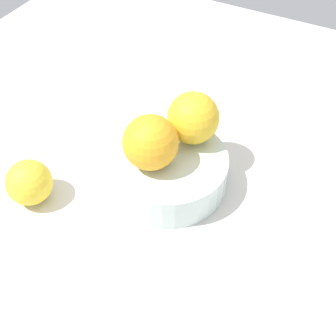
{
  "coord_description": "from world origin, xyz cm",
  "views": [
    {
      "loc": [
        38.64,
        20.5,
        48.85
      ],
      "look_at": [
        0.0,
        0.0,
        3.09
      ],
      "focal_mm": 48.27,
      "sensor_mm": 36.0,
      "label": 1
    }
  ],
  "objects_px": {
    "orange_in_bowl_0": "(150,143)",
    "orange_in_bowl_1": "(193,118)",
    "fruit_bowl": "(168,171)",
    "orange_loose_0": "(29,182)"
  },
  "relations": [
    {
      "from": "orange_in_bowl_0",
      "to": "orange_in_bowl_1",
      "type": "height_order",
      "value": "orange_in_bowl_0"
    },
    {
      "from": "fruit_bowl",
      "to": "orange_loose_0",
      "type": "height_order",
      "value": "orange_loose_0"
    },
    {
      "from": "orange_in_bowl_0",
      "to": "orange_loose_0",
      "type": "relative_size",
      "value": 1.17
    },
    {
      "from": "orange_in_bowl_1",
      "to": "orange_loose_0",
      "type": "xyz_separation_m",
      "value": [
        0.17,
        -0.17,
        -0.06
      ]
    },
    {
      "from": "fruit_bowl",
      "to": "orange_in_bowl_0",
      "type": "distance_m",
      "value": 0.07
    },
    {
      "from": "fruit_bowl",
      "to": "orange_loose_0",
      "type": "bearing_deg",
      "value": -53.62
    },
    {
      "from": "orange_in_bowl_1",
      "to": "orange_loose_0",
      "type": "relative_size",
      "value": 1.15
    },
    {
      "from": "orange_in_bowl_0",
      "to": "orange_loose_0",
      "type": "xyz_separation_m",
      "value": [
        0.09,
        -0.14,
        -0.06
      ]
    },
    {
      "from": "orange_in_bowl_0",
      "to": "fruit_bowl",
      "type": "bearing_deg",
      "value": 140.3
    },
    {
      "from": "fruit_bowl",
      "to": "orange_loose_0",
      "type": "relative_size",
      "value": 2.63
    }
  ]
}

